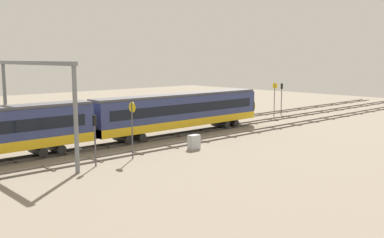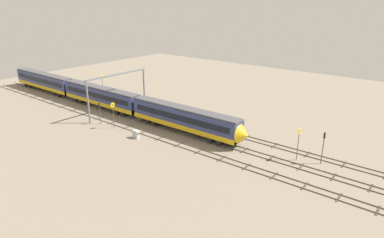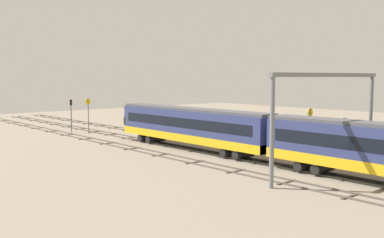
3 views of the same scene
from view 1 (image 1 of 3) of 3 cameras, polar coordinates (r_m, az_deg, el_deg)
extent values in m
plane|color=gray|center=(50.64, -4.49, -2.48)|extent=(140.64, 140.64, 0.00)
cube|color=#59544C|center=(46.37, -0.13, -3.32)|extent=(124.64, 0.07, 0.16)
cube|color=#59544C|center=(47.42, -1.31, -3.07)|extent=(124.64, 0.07, 0.16)
cube|color=#473828|center=(38.51, -18.32, -6.15)|extent=(0.24, 2.40, 0.08)
cube|color=#473828|center=(40.48, -12.56, -5.25)|extent=(0.24, 2.40, 0.08)
cube|color=#473828|center=(42.82, -7.40, -4.40)|extent=(0.24, 2.40, 0.08)
cube|color=#473828|center=(45.47, -2.81, -3.61)|extent=(0.24, 2.40, 0.08)
cube|color=#473828|center=(48.39, 1.23, -2.90)|extent=(0.24, 2.40, 0.08)
cube|color=#473828|center=(51.53, 4.80, -2.25)|extent=(0.24, 2.40, 0.08)
cube|color=#473828|center=(54.85, 7.94, -1.68)|extent=(0.24, 2.40, 0.08)
cube|color=#473828|center=(58.32, 10.72, -1.16)|extent=(0.24, 2.40, 0.08)
cube|color=#473828|center=(61.92, 13.18, -0.71)|extent=(0.24, 2.40, 0.08)
cube|color=#473828|center=(65.63, 15.36, -0.30)|extent=(0.24, 2.40, 0.08)
cube|color=#473828|center=(69.42, 17.31, 0.06)|extent=(0.24, 2.40, 0.08)
cube|color=#473828|center=(73.28, 19.05, 0.39)|extent=(0.24, 2.40, 0.08)
cube|color=#473828|center=(77.21, 20.62, 0.68)|extent=(0.24, 2.40, 0.08)
cube|color=#473828|center=(81.19, 22.04, 0.94)|extent=(0.24, 2.40, 0.08)
cube|color=#473828|center=(85.22, 23.32, 1.18)|extent=(0.24, 2.40, 0.08)
cube|color=#59544C|center=(50.07, -3.98, -2.50)|extent=(124.64, 0.07, 0.16)
cube|color=#59544C|center=(51.18, -4.99, -2.28)|extent=(124.64, 0.07, 0.16)
cube|color=#473828|center=(42.57, -22.58, -5.03)|extent=(0.24, 2.40, 0.08)
cube|color=#473828|center=(44.38, -16.76, -4.24)|extent=(0.24, 2.40, 0.08)
cube|color=#473828|center=(46.61, -11.46, -3.48)|extent=(0.24, 2.40, 0.08)
cube|color=#473828|center=(49.21, -6.69, -2.77)|extent=(0.24, 2.40, 0.08)
cube|color=#473828|center=(52.13, -2.42, -2.11)|extent=(0.24, 2.40, 0.08)
cube|color=#473828|center=(55.30, 1.37, -1.52)|extent=(0.24, 2.40, 0.08)
cube|color=#473828|center=(58.70, 4.73, -0.99)|extent=(0.24, 2.40, 0.08)
cube|color=#473828|center=(62.28, 7.71, -0.52)|extent=(0.24, 2.40, 0.08)
cube|color=#473828|center=(66.01, 10.37, -0.10)|extent=(0.24, 2.40, 0.08)
cube|color=#473828|center=(69.87, 12.73, 0.28)|extent=(0.24, 2.40, 0.08)
cube|color=#473828|center=(73.85, 14.85, 0.62)|extent=(0.24, 2.40, 0.08)
cube|color=#473828|center=(77.91, 16.74, 0.92)|extent=(0.24, 2.40, 0.08)
cube|color=#473828|center=(82.06, 18.45, 1.19)|extent=(0.24, 2.40, 0.08)
cube|color=#473828|center=(86.27, 19.99, 1.43)|extent=(0.24, 2.40, 0.08)
cube|color=#473828|center=(90.54, 21.39, 1.65)|extent=(0.24, 2.40, 0.08)
cube|color=#473828|center=(94.86, 22.66, 1.85)|extent=(0.24, 2.40, 0.08)
cube|color=#473828|center=(99.22, 23.82, 2.03)|extent=(0.24, 2.40, 0.08)
cube|color=#59544C|center=(53.98, -7.29, -1.78)|extent=(124.64, 0.07, 0.16)
cube|color=#59544C|center=(55.14, -8.16, -1.59)|extent=(124.64, 0.07, 0.16)
cube|color=#473828|center=(48.02, -21.72, -3.56)|extent=(0.24, 2.40, 0.08)
cube|color=#473828|center=(50.26, -15.69, -2.79)|extent=(0.24, 2.40, 0.08)
cube|color=#473828|center=(53.01, -10.23, -2.06)|extent=(0.24, 2.40, 0.08)
cube|color=#473828|center=(56.21, -5.36, -1.40)|extent=(0.24, 2.40, 0.08)
cube|color=#473828|center=(59.77, -1.05, -0.80)|extent=(0.24, 2.40, 0.08)
cube|color=#473828|center=(63.64, 2.76, -0.27)|extent=(0.24, 2.40, 0.08)
cube|color=#473828|center=(67.76, 6.12, 0.20)|extent=(0.24, 2.40, 0.08)
cube|color=#473828|center=(72.09, 9.09, 0.61)|extent=(0.24, 2.40, 0.08)
cube|color=#473828|center=(76.59, 11.72, 0.97)|extent=(0.24, 2.40, 0.08)
cube|color=#473828|center=(81.24, 14.04, 1.29)|extent=(0.24, 2.40, 0.08)
cube|color=#473828|center=(86.02, 16.12, 1.58)|extent=(0.24, 2.40, 0.08)
cube|color=#473828|center=(90.89, 17.97, 1.83)|extent=(0.24, 2.40, 0.08)
cube|color=#473828|center=(95.85, 19.64, 2.06)|extent=(0.24, 2.40, 0.08)
cube|color=#473828|center=(100.89, 21.14, 2.26)|extent=(0.24, 2.40, 0.08)
cube|color=navy|center=(52.54, -1.38, 1.08)|extent=(24.00, 2.90, 3.60)
cube|color=gold|center=(52.72, -1.37, -0.38)|extent=(24.00, 2.94, 0.90)
cube|color=#4C4C51|center=(52.34, -1.38, 3.20)|extent=(24.00, 2.50, 0.30)
cube|color=black|center=(51.41, -0.30, 1.42)|extent=(22.00, 0.04, 1.10)
cube|color=black|center=(53.58, -2.41, 1.68)|extent=(22.00, 0.04, 1.10)
cylinder|color=black|center=(47.71, -9.13, -2.46)|extent=(0.90, 2.70, 0.90)
cylinder|color=black|center=(48.71, -7.37, -2.21)|extent=(0.90, 2.70, 0.90)
cylinder|color=black|center=(57.51, 3.71, -0.59)|extent=(0.90, 2.70, 0.90)
cylinder|color=black|center=(58.81, 4.91, -0.42)|extent=(0.90, 2.70, 0.90)
cylinder|color=black|center=(43.32, -19.60, -3.89)|extent=(0.90, 2.70, 0.90)
cylinder|color=black|center=(44.03, -17.44, -3.60)|extent=(0.90, 2.70, 0.90)
cone|color=gold|center=(61.71, 7.58, 1.88)|extent=(1.60, 3.24, 3.24)
cylinder|color=slate|center=(35.56, -15.00, -0.19)|extent=(0.36, 0.36, 8.57)
cylinder|color=slate|center=(49.50, -23.29, 1.67)|extent=(0.36, 0.36, 8.57)
cube|color=slate|center=(42.14, -20.11, 6.92)|extent=(0.40, 15.86, 0.35)
cylinder|color=#4C4C51|center=(69.53, 10.76, 2.47)|extent=(0.12, 0.12, 5.31)
cylinder|color=yellow|center=(69.39, 10.83, 4.30)|extent=(0.05, 0.94, 0.94)
cube|color=black|center=(69.41, 10.84, 4.30)|extent=(0.02, 0.42, 0.12)
cylinder|color=#4C4C51|center=(39.96, -7.85, -1.57)|extent=(0.12, 0.12, 5.19)
cylinder|color=yellow|center=(39.68, -7.86, 1.53)|extent=(0.05, 0.95, 0.95)
cube|color=black|center=(39.70, -7.82, 1.53)|extent=(0.02, 0.43, 0.12)
cylinder|color=#4C4C51|center=(72.99, 11.64, 2.26)|extent=(0.14, 0.14, 4.18)
cube|color=black|center=(72.79, 11.70, 4.25)|extent=(0.20, 0.32, 0.90)
sphere|color=green|center=(72.86, 11.75, 4.40)|extent=(0.20, 0.20, 0.20)
sphere|color=#262626|center=(72.89, 11.74, 4.09)|extent=(0.20, 0.20, 0.20)
cylinder|color=#4C4C51|center=(37.88, -12.58, -3.49)|extent=(0.14, 0.14, 3.53)
cube|color=black|center=(37.51, -12.68, -0.18)|extent=(0.20, 0.32, 0.90)
sphere|color=green|center=(37.54, -12.55, 0.14)|extent=(0.20, 0.20, 0.20)
sphere|color=#262626|center=(37.59, -12.53, -0.46)|extent=(0.20, 0.20, 0.20)
cube|color=#B2B7BC|center=(44.10, 0.26, -3.05)|extent=(1.22, 0.72, 1.47)
cube|color=#333333|center=(44.48, 0.85, -2.67)|extent=(0.02, 0.50, 0.24)
camera|label=2|loc=(74.54, 53.73, 15.88)|focal=31.75mm
camera|label=3|loc=(73.56, -47.12, 5.00)|focal=41.88mm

